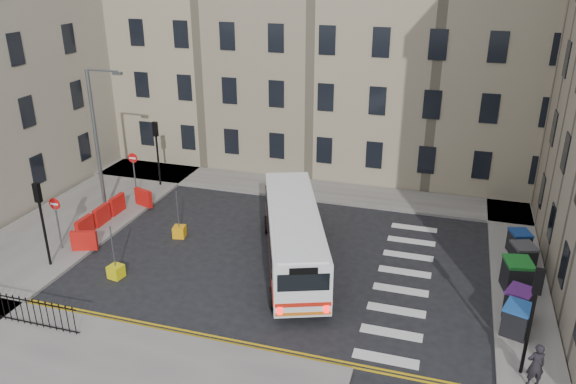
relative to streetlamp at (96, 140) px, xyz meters
The scene contains 22 objects.
ground 13.85m from the streetlamp, ahead, with size 120.00×120.00×0.00m, color black.
pavement_north 10.52m from the streetlamp, 43.32° to the left, with size 36.00×3.20×0.15m, color slate.
pavement_east 22.50m from the streetlamp, ahead, with size 2.40×26.00×0.15m, color slate.
pavement_west 4.49m from the streetlamp, 135.00° to the right, with size 6.00×22.00×0.15m, color slate.
pavement_sw 14.08m from the streetlamp, 63.43° to the right, with size 20.00×6.00×0.15m, color slate.
terrace_north 15.38m from the streetlamp, 66.04° to the left, with size 38.30×10.80×17.20m.
traffic_light_east 22.91m from the streetlamp, 19.15° to the right, with size 0.28×0.22×4.10m.
traffic_light_nw 4.84m from the streetlamp, 77.47° to the left, with size 0.28×0.22×4.10m.
traffic_light_sw 6.26m from the streetlamp, 80.54° to the right, with size 0.28×0.22×4.10m.
streetlamp is the anchor object (origin of this frame).
no_entry_north 3.41m from the streetlamp, 78.69° to the left, with size 0.60×0.08×3.00m.
no_entry_south 5.06m from the streetlamp, 83.66° to the right, with size 0.60×0.08×3.00m.
roadworks_barriers 4.15m from the streetlamp, 52.28° to the right, with size 1.66×6.26×1.00m.
bus 12.37m from the streetlamp, 11.17° to the right, with size 5.69×10.20×2.74m.
wheelie_bin_a 22.44m from the streetlamp, 13.56° to the right, with size 1.24×1.33×1.21m.
wheelie_bin_b 22.33m from the streetlamp, 10.33° to the right, with size 1.27×1.35×1.19m.
wheelie_bin_c 22.09m from the streetlamp, ahead, with size 1.33×1.46×1.40m.
wheelie_bin_d 22.41m from the streetlamp, ahead, with size 1.28×1.37×1.23m.
wheelie_bin_e 22.43m from the streetlamp, ahead, with size 1.16×1.25×1.14m.
pedestrian 23.59m from the streetlamp, 20.23° to the right, with size 0.60×0.40×1.66m, color black.
bollard_yellow 6.88m from the streetlamp, 14.89° to the right, with size 0.60×0.60×0.60m, color orange.
bollard_chevron 8.44m from the streetlamp, 52.81° to the right, with size 0.60×0.60×0.60m, color yellow.
Camera 1 is at (5.41, -22.76, 13.44)m, focal length 35.00 mm.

